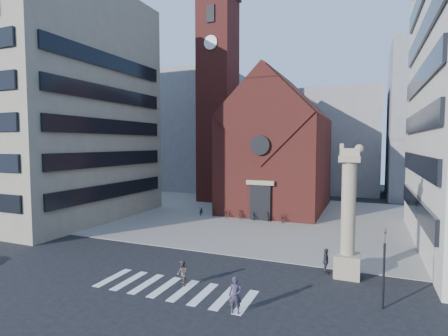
{
  "coord_description": "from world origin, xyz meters",
  "views": [
    {
      "loc": [
        11.07,
        -20.63,
        8.67
      ],
      "look_at": [
        -0.75,
        8.0,
        6.5
      ],
      "focal_mm": 28.0,
      "sensor_mm": 36.0,
      "label": 1
    }
  ],
  "objects": [
    {
      "name": "pedestrian_2",
      "position": [
        8.67,
        3.0,
        0.85
      ],
      "size": [
        0.55,
        1.05,
        1.71
      ],
      "primitive_type": "imported",
      "rotation": [
        0.0,
        0.0,
        1.71
      ],
      "color": "#26262E",
      "rests_on": "ground"
    },
    {
      "name": "scooter_4",
      "position": [
        -0.83,
        16.99,
        0.54
      ],
      "size": [
        1.22,
        1.97,
        0.98
      ],
      "primitive_type": "imported",
      "rotation": [
        0.0,
        0.0,
        0.33
      ],
      "color": "black",
      "rests_on": "piazza"
    },
    {
      "name": "piazza",
      "position": [
        0.0,
        19.0,
        0.03
      ],
      "size": [
        46.0,
        30.0,
        0.05
      ],
      "primitive_type": "cube",
      "color": "gray",
      "rests_on": "ground"
    },
    {
      "name": "scooter_0",
      "position": [
        -7.46,
        16.99,
        0.54
      ],
      "size": [
        1.22,
        1.97,
        0.98
      ],
      "primitive_type": "imported",
      "rotation": [
        0.0,
        0.0,
        0.33
      ],
      "color": "black",
      "rests_on": "piazza"
    },
    {
      "name": "scooter_6",
      "position": [
        2.49,
        16.99,
        0.54
      ],
      "size": [
        1.22,
        1.97,
        0.98
      ],
      "primitive_type": "imported",
      "rotation": [
        0.0,
        0.0,
        0.33
      ],
      "color": "black",
      "rests_on": "piazza"
    },
    {
      "name": "pedestrian_0",
      "position": [
        5.0,
        -4.4,
        0.94
      ],
      "size": [
        0.77,
        0.6,
        1.89
      ],
      "primitive_type": "imported",
      "rotation": [
        0.0,
        0.0,
        0.23
      ],
      "color": "#322C3D",
      "rests_on": "ground"
    },
    {
      "name": "scooter_3",
      "position": [
        -2.48,
        16.99,
        0.59
      ],
      "size": [
        1.07,
        1.88,
        1.09
      ],
      "primitive_type": "imported",
      "rotation": [
        0.0,
        0.0,
        0.33
      ],
      "color": "black",
      "rests_on": "piazza"
    },
    {
      "name": "pedestrian_1",
      "position": [
        0.78,
        -2.4,
        0.77
      ],
      "size": [
        0.91,
        0.95,
        1.55
      ],
      "primitive_type": "imported",
      "rotation": [
        0.0,
        0.0,
        -0.95
      ],
      "color": "brown",
      "rests_on": "ground"
    },
    {
      "name": "bg_block_mid",
      "position": [
        6.0,
        45.0,
        9.0
      ],
      "size": [
        14.0,
        12.0,
        18.0
      ],
      "primitive_type": "cube",
      "color": "gray",
      "rests_on": "ground"
    },
    {
      "name": "church",
      "position": [
        0.0,
        25.04,
        7.98
      ],
      "size": [
        12.0,
        16.65,
        18.0
      ],
      "color": "maroon",
      "rests_on": "ground"
    },
    {
      "name": "lion_column",
      "position": [
        10.01,
        3.0,
        3.46
      ],
      "size": [
        1.63,
        1.6,
        8.68
      ],
      "color": "gray",
      "rests_on": "ground"
    },
    {
      "name": "bg_block_right",
      "position": [
        22.0,
        42.0,
        12.0
      ],
      "size": [
        16.0,
        14.0,
        24.0
      ],
      "primitive_type": "cube",
      "color": "gray",
      "rests_on": "ground"
    },
    {
      "name": "zebra_crossing",
      "position": [
        0.55,
        -3.0,
        0.01
      ],
      "size": [
        10.2,
        3.2,
        0.01
      ],
      "primitive_type": null,
      "color": "white",
      "rests_on": "ground"
    },
    {
      "name": "bg_block_left",
      "position": [
        -20.0,
        40.0,
        11.0
      ],
      "size": [
        16.0,
        14.0,
        22.0
      ],
      "primitive_type": "cube",
      "color": "gray",
      "rests_on": "ground"
    },
    {
      "name": "traffic_light",
      "position": [
        12.0,
        -1.0,
        2.29
      ],
      "size": [
        0.13,
        0.16,
        4.3
      ],
      "color": "black",
      "rests_on": "ground"
    },
    {
      "name": "ground",
      "position": [
        0.0,
        0.0,
        0.0
      ],
      "size": [
        120.0,
        120.0,
        0.0
      ],
      "primitive_type": "plane",
      "color": "black",
      "rests_on": "ground"
    },
    {
      "name": "scooter_1",
      "position": [
        -5.8,
        16.99,
        0.59
      ],
      "size": [
        1.07,
        1.88,
        1.09
      ],
      "primitive_type": "imported",
      "rotation": [
        0.0,
        0.0,
        0.33
      ],
      "color": "black",
      "rests_on": "piazza"
    },
    {
      "name": "scooter_5",
      "position": [
        0.83,
        16.99,
        0.59
      ],
      "size": [
        1.07,
        1.88,
        1.09
      ],
      "primitive_type": "imported",
      "rotation": [
        0.0,
        0.0,
        0.33
      ],
      "color": "black",
      "rests_on": "piazza"
    },
    {
      "name": "scooter_2",
      "position": [
        -4.14,
        16.99,
        0.54
      ],
      "size": [
        1.22,
        1.97,
        0.98
      ],
      "primitive_type": "imported",
      "rotation": [
        0.0,
        0.0,
        0.33
      ],
      "color": "black",
      "rests_on": "piazza"
    },
    {
      "name": "building_left",
      "position": [
        -24.0,
        10.0,
        13.0
      ],
      "size": [
        18.0,
        20.0,
        26.0
      ],
      "primitive_type": "cube",
      "color": "gray",
      "rests_on": "ground"
    },
    {
      "name": "campanile",
      "position": [
        -10.0,
        28.0,
        15.74
      ],
      "size": [
        5.5,
        5.5,
        31.2
      ],
      "color": "maroon",
      "rests_on": "ground"
    }
  ]
}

